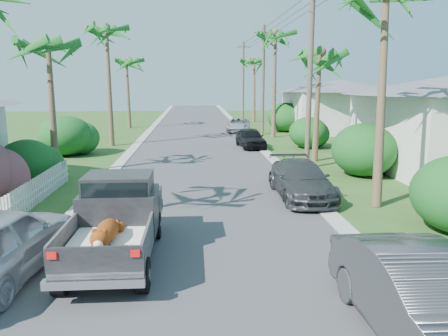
{
  "coord_description": "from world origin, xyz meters",
  "views": [
    {
      "loc": [
        -0.22,
        -8.93,
        4.4
      ],
      "look_at": [
        0.82,
        6.23,
        1.4
      ],
      "focal_mm": 35.0,
      "sensor_mm": 36.0,
      "label": 1
    }
  ],
  "objects": [
    {
      "name": "pickup_truck",
      "position": [
        -2.2,
        2.01,
        1.01
      ],
      "size": [
        1.98,
        5.12,
        2.06
      ],
      "color": "black",
      "rests_on": "ground"
    },
    {
      "name": "shrub_r_b",
      "position": [
        7.8,
        11.0,
        1.25
      ],
      "size": [
        3.0,
        3.3,
        2.5
      ],
      "primitive_type": "ellipsoid",
      "color": "#154C19",
      "rests_on": "ground"
    },
    {
      "name": "picket_fence",
      "position": [
        -6.0,
        5.5,
        0.5
      ],
      "size": [
        0.1,
        11.0,
        1.0
      ],
      "primitive_type": "cube",
      "color": "white",
      "rests_on": "ground"
    },
    {
      "name": "palm_r_d",
      "position": [
        6.5,
        40.0,
        6.74
      ],
      "size": [
        4.4,
        4.4,
        8.0
      ],
      "color": "brown",
      "rests_on": "ground"
    },
    {
      "name": "utility_pole_c",
      "position": [
        5.6,
        28.0,
        4.6
      ],
      "size": [
        1.6,
        0.26,
        9.0
      ],
      "color": "brown",
      "rests_on": "ground"
    },
    {
      "name": "house_right_far",
      "position": [
        13.0,
        30.0,
        2.12
      ],
      "size": [
        9.0,
        8.0,
        4.6
      ],
      "color": "silver",
      "rests_on": "ground"
    },
    {
      "name": "palm_l_b",
      "position": [
        -6.8,
        12.0,
        6.15
      ],
      "size": [
        4.4,
        4.4,
        7.4
      ],
      "color": "brown",
      "rests_on": "ground"
    },
    {
      "name": "curb_left",
      "position": [
        -4.3,
        25.0,
        0.03
      ],
      "size": [
        0.6,
        100.0,
        0.06
      ],
      "primitive_type": "cube",
      "color": "#A5A39E",
      "rests_on": "ground"
    },
    {
      "name": "utility_pole_d",
      "position": [
        5.6,
        43.0,
        4.6
      ],
      "size": [
        1.6,
        0.26,
        9.0
      ],
      "color": "brown",
      "rests_on": "ground"
    },
    {
      "name": "parked_car_rd",
      "position": [
        3.76,
        30.15,
        0.62
      ],
      "size": [
        2.59,
        4.66,
        1.23
      ],
      "primitive_type": "imported",
      "rotation": [
        0.0,
        0.0,
        -0.13
      ],
      "color": "#BABCC1",
      "rests_on": "ground"
    },
    {
      "name": "shrub_l_c",
      "position": [
        -7.4,
        10.0,
        1.0
      ],
      "size": [
        2.4,
        2.64,
        2.0
      ],
      "primitive_type": "ellipsoid",
      "color": "#154C19",
      "rests_on": "ground"
    },
    {
      "name": "parked_car_rn",
      "position": [
        3.6,
        -2.38,
        0.79
      ],
      "size": [
        1.8,
        4.81,
        1.57
      ],
      "primitive_type": "imported",
      "rotation": [
        0.0,
        0.0,
        0.03
      ],
      "color": "#313337",
      "rests_on": "ground"
    },
    {
      "name": "parked_car_rm",
      "position": [
        3.87,
        7.22,
        0.69
      ],
      "size": [
        1.98,
        4.75,
        1.37
      ],
      "primitive_type": "imported",
      "rotation": [
        0.0,
        0.0,
        0.01
      ],
      "color": "#2F3235",
      "rests_on": "ground"
    },
    {
      "name": "shrub_r_c",
      "position": [
        7.5,
        20.0,
        1.05
      ],
      "size": [
        2.6,
        2.86,
        2.1
      ],
      "primitive_type": "ellipsoid",
      "color": "#154C19",
      "rests_on": "ground"
    },
    {
      "name": "curb_right",
      "position": [
        4.3,
        25.0,
        0.03
      ],
      "size": [
        0.6,
        100.0,
        0.06
      ],
      "primitive_type": "cube",
      "color": "#A5A39E",
      "rests_on": "ground"
    },
    {
      "name": "shrub_l_d",
      "position": [
        -8.0,
        18.0,
        1.2
      ],
      "size": [
        3.2,
        3.52,
        2.4
      ],
      "primitive_type": "ellipsoid",
      "color": "#154C19",
      "rests_on": "ground"
    },
    {
      "name": "utility_pole_b",
      "position": [
        5.6,
        13.0,
        4.6
      ],
      "size": [
        1.6,
        0.26,
        9.0
      ],
      "color": "brown",
      "rests_on": "ground"
    },
    {
      "name": "parked_car_rf",
      "position": [
        3.6,
        20.32,
        0.66
      ],
      "size": [
        1.94,
        4.01,
        1.32
      ],
      "primitive_type": "imported",
      "rotation": [
        0.0,
        0.0,
        0.1
      ],
      "color": "black",
      "rests_on": "ground"
    },
    {
      "name": "palm_l_d",
      "position": [
        -6.5,
        34.0,
        6.44
      ],
      "size": [
        4.4,
        4.4,
        7.7
      ],
      "color": "brown",
      "rests_on": "ground"
    },
    {
      "name": "road",
      "position": [
        0.0,
        25.0,
        0.01
      ],
      "size": [
        8.0,
        100.0,
        0.02
      ],
      "primitive_type": "cube",
      "color": "#38383A",
      "rests_on": "ground"
    },
    {
      "name": "palm_r_b",
      "position": [
        6.6,
        15.0,
        5.95
      ],
      "size": [
        4.4,
        4.4,
        7.2
      ],
      "color": "brown",
      "rests_on": "ground"
    },
    {
      "name": "palm_l_c",
      "position": [
        -6.0,
        22.0,
        7.91
      ],
      "size": [
        4.4,
        4.4,
        9.2
      ],
      "color": "brown",
      "rests_on": "ground"
    },
    {
      "name": "shrub_r_d",
      "position": [
        8.0,
        30.0,
        1.3
      ],
      "size": [
        3.2,
        3.52,
        2.6
      ],
      "primitive_type": "ellipsoid",
      "color": "#154C19",
      "rests_on": "ground"
    },
    {
      "name": "ground",
      "position": [
        0.0,
        0.0,
        0.0
      ],
      "size": [
        120.0,
        120.0,
        0.0
      ],
      "primitive_type": "plane",
      "color": "#2F511E",
      "rests_on": "ground"
    },
    {
      "name": "palm_r_c",
      "position": [
        6.2,
        26.0,
        8.11
      ],
      "size": [
        4.4,
        4.4,
        9.4
      ],
      "color": "brown",
      "rests_on": "ground"
    }
  ]
}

